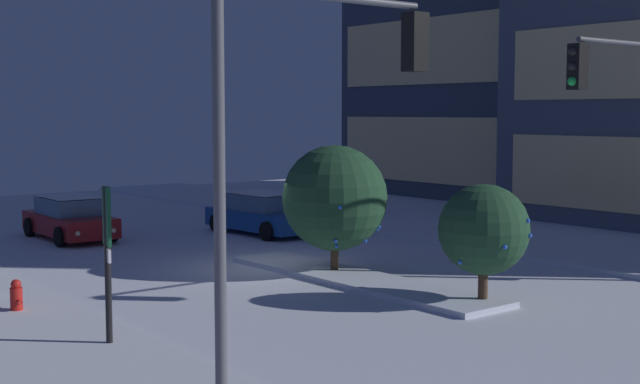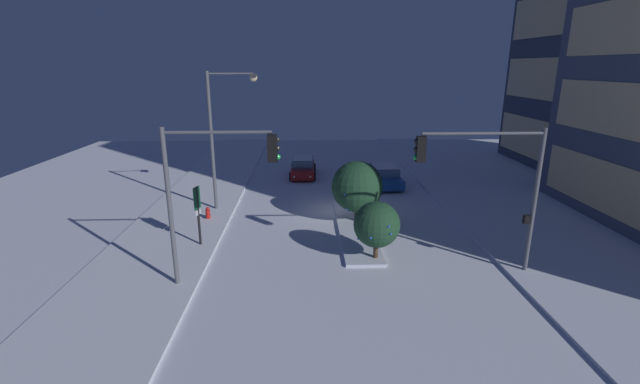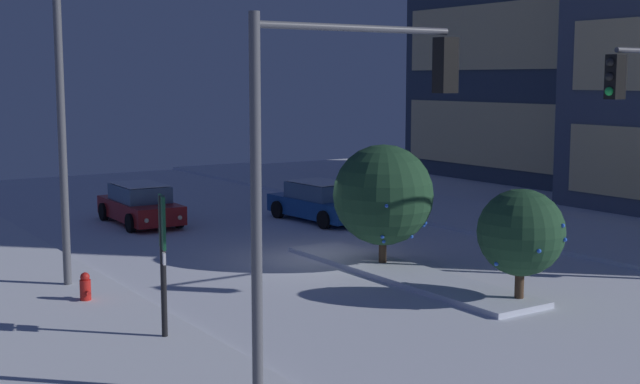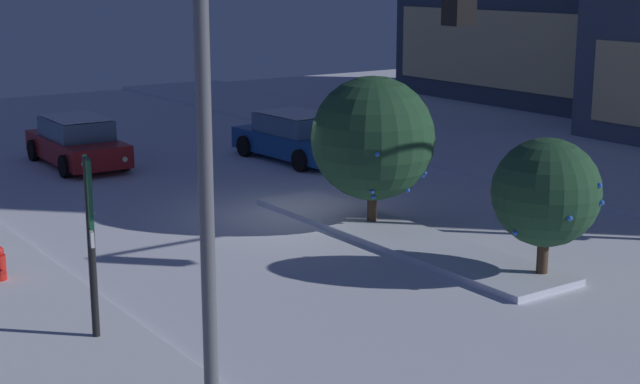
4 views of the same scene
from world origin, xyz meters
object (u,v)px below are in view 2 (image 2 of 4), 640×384
object	(u,v)px
car_far	(384,176)
decorated_tree_median	(357,187)
traffic_light_corner_far_right	(489,176)
traffic_light_corner_near_right	(212,179)
decorated_tree_left_of_median	(377,225)
fire_hydrant	(208,214)
parking_info_sign	(198,209)
street_lamp_arched	(224,123)
car_near	(303,167)

from	to	relation	value
car_far	decorated_tree_median	bearing A→B (deg)	155.93
car_far	traffic_light_corner_far_right	distance (m)	14.48
traffic_light_corner_near_right	decorated_tree_left_of_median	distance (m)	7.43
traffic_light_corner_far_right	decorated_tree_left_of_median	size ratio (longest dim) A/B	2.23
traffic_light_corner_far_right	fire_hydrant	size ratio (longest dim) A/B	7.66
fire_hydrant	parking_info_sign	xyz separation A→B (m)	(3.68, 0.43, 1.55)
traffic_light_corner_near_right	traffic_light_corner_far_right	distance (m)	10.78
traffic_light_corner_near_right	car_far	bearing A→B (deg)	57.88
street_lamp_arched	decorated_tree_median	distance (m)	8.52
traffic_light_corner_near_right	traffic_light_corner_far_right	xyz separation A→B (m)	(-0.70, 10.76, -0.16)
traffic_light_corner_far_right	parking_info_sign	size ratio (longest dim) A/B	2.04
car_near	decorated_tree_left_of_median	xyz separation A→B (m)	(15.60, 3.33, 1.01)
traffic_light_corner_far_right	decorated_tree_left_of_median	world-z (taller)	traffic_light_corner_far_right
fire_hydrant	parking_info_sign	distance (m)	4.02
car_near	fire_hydrant	bearing A→B (deg)	-26.45
car_near	decorated_tree_median	distance (m)	11.18
fire_hydrant	decorated_tree_left_of_median	size ratio (longest dim) A/B	0.29
traffic_light_corner_far_right	fire_hydrant	xyz separation A→B (m)	(-6.87, -12.83, -3.87)
car_far	street_lamp_arched	bearing A→B (deg)	113.40
traffic_light_corner_near_right	parking_info_sign	distance (m)	4.90
street_lamp_arched	parking_info_sign	distance (m)	6.50
car_near	car_far	bearing A→B (deg)	64.08
car_near	traffic_light_corner_far_right	world-z (taller)	traffic_light_corner_far_right
fire_hydrant	traffic_light_corner_near_right	bearing A→B (deg)	15.29
fire_hydrant	parking_info_sign	bearing A→B (deg)	6.65
car_near	street_lamp_arched	bearing A→B (deg)	-27.18
traffic_light_corner_near_right	street_lamp_arched	bearing A→B (deg)	97.38
street_lamp_arched	parking_info_sign	bearing A→B (deg)	-101.69
car_near	traffic_light_corner_near_right	size ratio (longest dim) A/B	0.73
car_far	parking_info_sign	bearing A→B (deg)	131.62
street_lamp_arched	decorated_tree_median	world-z (taller)	street_lamp_arched
car_far	decorated_tree_left_of_median	size ratio (longest dim) A/B	1.71
traffic_light_corner_far_right	decorated_tree_median	xyz separation A→B (m)	(-6.33, -4.47, -2.18)
car_far	decorated_tree_left_of_median	xyz separation A→B (m)	(12.54, -2.60, 1.00)
car_far	traffic_light_corner_near_right	size ratio (longest dim) A/B	0.74
street_lamp_arched	decorated_tree_left_of_median	world-z (taller)	street_lamp_arched
car_far	traffic_light_corner_near_right	bearing A→B (deg)	144.69
fire_hydrant	parking_info_sign	world-z (taller)	parking_info_sign
street_lamp_arched	car_far	bearing A→B (deg)	19.20
traffic_light_corner_far_right	fire_hydrant	distance (m)	15.06
car_near	parking_info_sign	xyz separation A→B (m)	(13.82, -4.90, 1.22)
traffic_light_corner_far_right	decorated_tree_left_of_median	distance (m)	5.07
street_lamp_arched	decorated_tree_left_of_median	size ratio (longest dim) A/B	2.97
traffic_light_corner_far_right	street_lamp_arched	distance (m)	14.86
parking_info_sign	decorated_tree_median	xyz separation A→B (m)	(-3.14, 7.93, 0.14)
street_lamp_arched	car_near	bearing A→B (deg)	54.13
traffic_light_corner_near_right	decorated_tree_median	distance (m)	9.72
decorated_tree_median	car_near	bearing A→B (deg)	-164.16
traffic_light_corner_near_right	street_lamp_arched	size ratio (longest dim) A/B	0.78
street_lamp_arched	fire_hydrant	bearing A→B (deg)	-121.79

